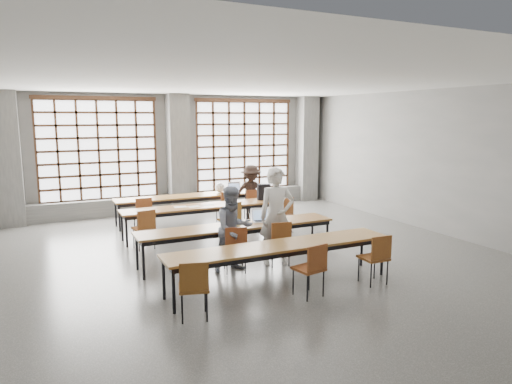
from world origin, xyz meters
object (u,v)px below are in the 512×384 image
(chair_mid_right, at_px, (284,211))
(laptop_front, at_px, (261,218))
(chair_back_mid, at_px, (226,204))
(chair_near_mid, at_px, (312,265))
(desk_row_b, at_px, (205,208))
(green_box, at_px, (234,222))
(chair_back_left, at_px, (143,211))
(backpack, at_px, (264,192))
(student_male, at_px, (277,216))
(chair_back_right, at_px, (253,202))
(chair_mid_left, at_px, (145,225))
(chair_front_left, at_px, (235,244))
(chair_near_right, at_px, (377,254))
(chair_front_right, at_px, (279,239))
(mouse, at_px, (281,220))
(student_back, at_px, (251,193))
(laptop_back, at_px, (235,189))
(desk_row_d, at_px, (281,248))
(student_female, at_px, (233,229))
(desk_row_a, at_px, (190,198))
(plastic_bag, at_px, (220,188))
(chair_near_left, at_px, (194,284))
(desk_row_c, at_px, (238,228))
(chair_mid_centre, at_px, (231,216))
(red_pouch, at_px, (194,284))
(phone, at_px, (248,225))

(chair_mid_right, distance_m, laptop_front, 2.01)
(chair_back_mid, distance_m, chair_near_mid, 5.34)
(desk_row_b, distance_m, green_box, 2.13)
(chair_back_left, height_order, backpack, backpack)
(desk_row_b, relative_size, student_male, 2.12)
(chair_back_right, bearing_deg, chair_mid_left, -155.10)
(chair_back_left, height_order, chair_front_left, same)
(chair_back_left, distance_m, laptop_front, 3.48)
(chair_back_right, relative_size, chair_near_right, 1.00)
(chair_mid_right, relative_size, chair_front_right, 1.00)
(chair_near_right, relative_size, green_box, 3.52)
(mouse, bearing_deg, chair_back_mid, 89.40)
(desk_row_b, height_order, laptop_front, laptop_front)
(student_male, xyz_separation_m, student_back, (1.18, 3.72, -0.18))
(chair_mid_left, height_order, laptop_back, laptop_back)
(chair_back_right, distance_m, chair_front_right, 3.90)
(desk_row_d, height_order, student_back, student_back)
(green_box, bearing_deg, student_female, -113.32)
(desk_row_a, distance_m, plastic_bag, 0.93)
(chair_back_right, height_order, laptop_front, laptop_front)
(chair_front_left, xyz_separation_m, laptop_front, (0.88, 0.73, 0.25))
(chair_back_left, height_order, chair_near_left, same)
(student_female, bearing_deg, backpack, 48.64)
(desk_row_c, xyz_separation_m, student_back, (1.78, 3.22, 0.10))
(chair_mid_centre, xyz_separation_m, mouse, (0.44, -1.60, 0.21))
(desk_row_a, height_order, desk_row_c, same)
(chair_near_left, xyz_separation_m, student_back, (3.39, 5.43, 0.23))
(desk_row_d, distance_m, chair_back_mid, 4.76)
(backpack, height_order, red_pouch, backpack)
(chair_mid_right, bearing_deg, student_female, -136.82)
(chair_back_right, height_order, chair_front_right, same)
(chair_back_right, bearing_deg, laptop_front, -111.89)
(chair_mid_centre, height_order, chair_mid_right, same)
(chair_near_left, relative_size, phone, 6.77)
(chair_back_mid, bearing_deg, student_female, -109.67)
(chair_near_right, xyz_separation_m, backpack, (0.09, 4.47, 0.39))
(backpack, relative_size, plastic_bag, 1.40)
(chair_mid_left, xyz_separation_m, laptop_front, (2.06, -1.47, 0.25))
(laptop_front, height_order, laptop_back, same)
(mouse, bearing_deg, chair_mid_left, 146.90)
(desk_row_d, bearing_deg, desk_row_a, 89.21)
(chair_mid_centre, height_order, plastic_bag, plastic_bag)
(chair_back_left, distance_m, student_female, 3.71)
(chair_front_right, height_order, backpack, backpack)
(desk_row_c, bearing_deg, chair_near_mid, -81.83)
(chair_mid_left, relative_size, laptop_back, 2.13)
(chair_back_right, relative_size, chair_mid_right, 1.00)
(student_male, xyz_separation_m, red_pouch, (-2.20, -1.64, -0.44))
(desk_row_c, relative_size, chair_mid_centre, 4.55)
(chair_back_left, distance_m, chair_near_mid, 5.52)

